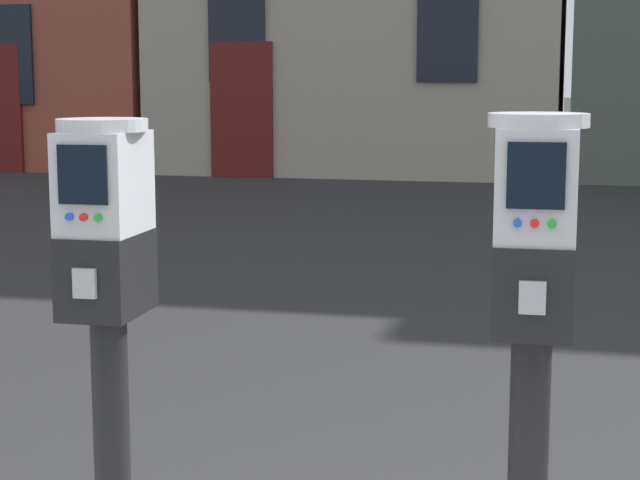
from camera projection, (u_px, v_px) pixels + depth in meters
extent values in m
cube|color=black|center=(107.00, 274.00, 2.58)|extent=(0.17, 0.24, 0.20)
cube|color=#A5A8AD|center=(85.00, 283.00, 2.46)|extent=(0.06, 0.01, 0.07)
cube|color=#B7BABF|center=(104.00, 182.00, 2.55)|extent=(0.17, 0.23, 0.24)
cube|color=black|center=(82.00, 175.00, 2.43)|extent=(0.12, 0.01, 0.14)
cylinder|color=blue|center=(69.00, 217.00, 2.45)|extent=(0.02, 0.01, 0.02)
cylinder|color=red|center=(83.00, 217.00, 2.44)|extent=(0.02, 0.01, 0.02)
cylinder|color=green|center=(98.00, 218.00, 2.44)|extent=(0.02, 0.01, 0.02)
cylinder|color=#B7BABF|center=(102.00, 125.00, 2.53)|extent=(0.22, 0.22, 0.03)
cube|color=black|center=(533.00, 286.00, 2.35)|extent=(0.17, 0.24, 0.20)
cube|color=#A5A8AD|center=(532.00, 298.00, 2.23)|extent=(0.06, 0.01, 0.07)
cube|color=#B7BABF|center=(537.00, 184.00, 2.31)|extent=(0.17, 0.23, 0.25)
cube|color=black|center=(536.00, 176.00, 2.20)|extent=(0.12, 0.01, 0.14)
cylinder|color=blue|center=(517.00, 223.00, 2.22)|extent=(0.02, 0.01, 0.02)
cylinder|color=red|center=(535.00, 223.00, 2.21)|extent=(0.02, 0.01, 0.02)
cylinder|color=green|center=(552.00, 224.00, 2.20)|extent=(0.02, 0.01, 0.02)
cylinder|color=#B7BABF|center=(539.00, 120.00, 2.29)|extent=(0.22, 0.22, 0.03)
cube|color=black|center=(7.00, 55.00, 17.41)|extent=(0.90, 0.06, 1.60)
cube|color=black|center=(237.00, 29.00, 16.46)|extent=(0.90, 0.06, 1.60)
cube|color=black|center=(448.00, 27.00, 15.71)|extent=(0.90, 0.06, 1.60)
cube|color=#591414|center=(242.00, 110.00, 16.63)|extent=(1.00, 0.07, 2.10)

